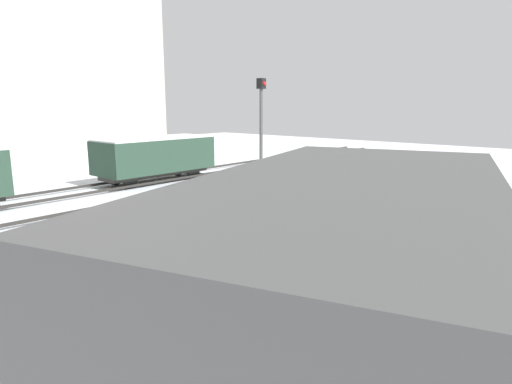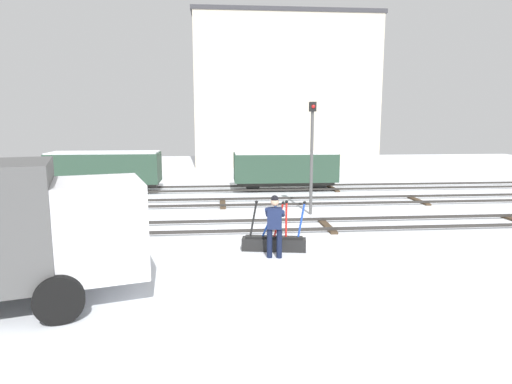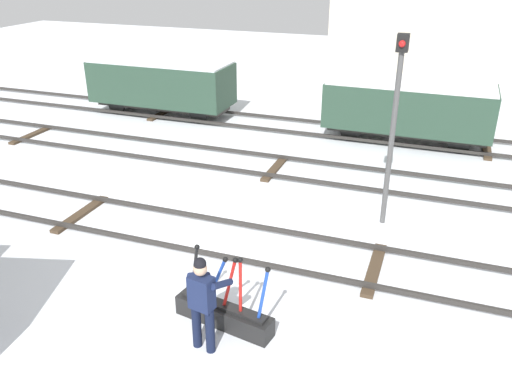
# 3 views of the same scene
# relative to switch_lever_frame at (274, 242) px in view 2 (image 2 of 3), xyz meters

# --- Properties ---
(ground_plane) EXTENTS (60.00, 60.00, 0.00)m
(ground_plane) POSITION_rel_switch_lever_frame_xyz_m (-1.35, 2.54, -0.25)
(ground_plane) COLOR silver
(track_main_line) EXTENTS (44.00, 1.94, 0.18)m
(track_main_line) POSITION_rel_switch_lever_frame_xyz_m (-1.35, 2.54, -0.15)
(track_main_line) COLOR #2D2B28
(track_main_line) RESTS_ON ground_plane
(track_siding_near) EXTENTS (44.00, 1.94, 0.18)m
(track_siding_near) POSITION_rel_switch_lever_frame_xyz_m (-1.35, 6.91, -0.14)
(track_siding_near) COLOR #2D2B28
(track_siding_near) RESTS_ON ground_plane
(track_siding_far) EXTENTS (44.00, 1.94, 0.18)m
(track_siding_far) POSITION_rel_switch_lever_frame_xyz_m (-1.35, 10.74, -0.14)
(track_siding_far) COLOR #2D2B28
(track_siding_far) RESTS_ON ground_plane
(switch_lever_frame) EXTENTS (1.84, 0.67, 1.45)m
(switch_lever_frame) POSITION_rel_switch_lever_frame_xyz_m (0.00, 0.00, 0.00)
(switch_lever_frame) COLOR black
(switch_lever_frame) RESTS_ON ground_plane
(rail_worker) EXTENTS (0.62, 0.68, 1.70)m
(rail_worker) POSITION_rel_switch_lever_frame_xyz_m (-0.07, -0.63, 0.70)
(rail_worker) COLOR #111831
(rail_worker) RESTS_ON ground_plane
(signal_post) EXTENTS (0.24, 0.32, 4.31)m
(signal_post) POSITION_rel_switch_lever_frame_xyz_m (2.04, 4.70, 2.35)
(signal_post) COLOR #4C4C4C
(signal_post) RESTS_ON ground_plane
(apartment_building) EXTENTS (14.27, 5.68, 11.58)m
(apartment_building) POSITION_rel_switch_lever_frame_xyz_m (3.85, 23.92, 5.54)
(apartment_building) COLOR beige
(apartment_building) RESTS_ON ground_plane
(freight_car_mid_siding) EXTENTS (5.28, 2.15, 1.98)m
(freight_car_mid_siding) POSITION_rel_switch_lever_frame_xyz_m (1.94, 10.74, 0.92)
(freight_car_mid_siding) COLOR #2D2B28
(freight_car_mid_siding) RESTS_ON ground_plane
(freight_car_back_track) EXTENTS (5.37, 1.94, 2.05)m
(freight_car_back_track) POSITION_rel_switch_lever_frame_xyz_m (-7.15, 10.74, 0.95)
(freight_car_back_track) COLOR #2D2B28
(freight_car_back_track) RESTS_ON ground_plane
(perched_bird_roof_left) EXTENTS (0.28, 0.20, 0.13)m
(perched_bird_roof_left) POSITION_rel_switch_lever_frame_xyz_m (-2.76, 23.84, 11.38)
(perched_bird_roof_left) COLOR #333338
(perched_bird_roof_left) RESTS_ON apartment_building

